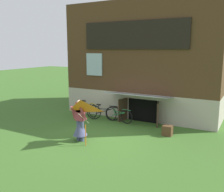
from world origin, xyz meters
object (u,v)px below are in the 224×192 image
at_px(bicycle_green, 118,115).
at_px(bicycle_yellow, 87,109).
at_px(bicycle_black, 104,112).
at_px(wooden_crate, 167,130).
at_px(person, 80,124).
at_px(kite, 81,112).

xyz_separation_m(bicycle_green, bicycle_yellow, (-1.95, 0.26, 0.03)).
bearing_deg(bicycle_black, bicycle_yellow, 150.01).
bearing_deg(wooden_crate, bicycle_black, 168.49).
relative_size(bicycle_yellow, wooden_crate, 4.01).
relative_size(person, bicycle_yellow, 0.97).
bearing_deg(person, bicycle_yellow, 111.65).
height_order(bicycle_green, bicycle_yellow, bicycle_yellow).
bearing_deg(bicycle_black, person, -92.78).
distance_m(person, kite, 0.93).
bearing_deg(bicycle_black, bicycle_green, -15.36).
distance_m(kite, bicycle_green, 3.52).
distance_m(bicycle_green, bicycle_yellow, 1.97).
height_order(person, bicycle_yellow, person).
bearing_deg(bicycle_green, bicycle_yellow, -179.88).
xyz_separation_m(kite, bicycle_green, (-0.34, 3.39, -0.91)).
relative_size(bicycle_black, wooden_crate, 4.06).
bearing_deg(person, bicycle_black, 94.58).
bearing_deg(kite, wooden_crate, 50.89).
distance_m(person, bicycle_yellow, 3.62).
distance_m(bicycle_green, bicycle_black, 0.80).
xyz_separation_m(kite, bicycle_black, (-1.14, 3.37, -0.89)).
distance_m(kite, bicycle_yellow, 4.40).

